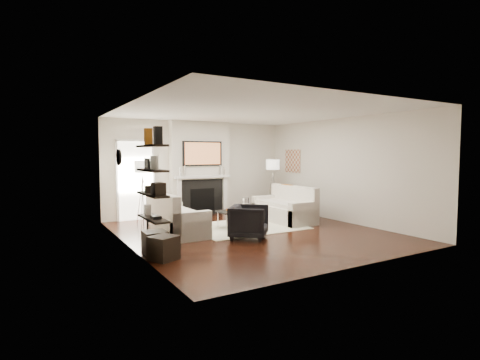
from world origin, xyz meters
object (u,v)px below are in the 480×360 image
lamp_left_shade (142,167)px  lamp_right_shade (273,165)px  coffee_table (240,211)px  loveseat_left_base (177,224)px  loveseat_right_base (284,213)px  armchair (249,220)px  ottoman_near (155,242)px

lamp_left_shade → lamp_right_shade: size_ratio=1.00×
coffee_table → loveseat_left_base: bearing=177.8°
loveseat_right_base → lamp_right_shade: (0.63, 1.39, 1.24)m
coffee_table → armchair: armchair is taller
ottoman_near → lamp_left_shade: bearing=78.0°
loveseat_right_base → ottoman_near: bearing=-160.5°
loveseat_left_base → armchair: size_ratio=2.35×
loveseat_right_base → coffee_table: bearing=-176.4°
loveseat_left_base → armchair: bearing=-45.7°
coffee_table → lamp_left_shade: (-1.90, 1.62, 1.05)m
loveseat_left_base → coffee_table: size_ratio=1.64×
loveseat_right_base → lamp_right_shade: 1.97m
loveseat_left_base → coffee_table: bearing=-2.2°
coffee_table → ottoman_near: size_ratio=2.75×
loveseat_left_base → lamp_right_shade: (3.59, 1.41, 1.24)m
loveseat_right_base → armchair: 2.18m
armchair → lamp_left_shade: 3.28m
loveseat_left_base → coffee_table: same height
lamp_left_shade → ottoman_near: (-0.62, -2.91, -1.25)m
coffee_table → lamp_left_shade: size_ratio=2.75×
coffee_table → ottoman_near: coffee_table is taller
loveseat_right_base → armchair: armchair is taller
coffee_table → lamp_right_shade: size_ratio=2.75×
loveseat_right_base → lamp_left_shade: (-3.27, 1.54, 1.24)m
lamp_left_shade → loveseat_left_base: bearing=-78.8°
lamp_right_shade → armchair: bearing=-133.3°
loveseat_left_base → lamp_left_shade: 2.02m
armchair → lamp_left_shade: size_ratio=1.92×
lamp_left_shade → ottoman_near: bearing=-102.0°
lamp_left_shade → ottoman_near: 3.23m
armchair → lamp_right_shade: 3.72m
lamp_left_shade → ottoman_near: lamp_left_shade is taller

